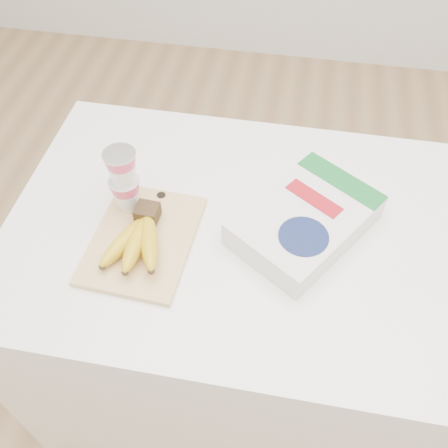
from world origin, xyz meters
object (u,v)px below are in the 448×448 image
table (246,318)px  yogurt_stack (124,179)px  cutting_board (143,240)px  cereal_box (305,220)px  bananas (138,238)px

table → yogurt_stack: bearing=180.0°
cutting_board → table: bearing=23.0°
table → yogurt_stack: yogurt_stack is taller
table → cereal_box: size_ratio=2.98×
cereal_box → table: bearing=-139.4°
table → cutting_board: 0.47m
bananas → yogurt_stack: yogurt_stack is taller
bananas → yogurt_stack: bearing=117.4°
cutting_board → cereal_box: size_ratio=0.78×
table → cereal_box: 0.45m
bananas → yogurt_stack: (-0.05, 0.10, 0.06)m
cereal_box → yogurt_stack: bearing=-144.3°
table → bananas: bananas is taller
cutting_board → yogurt_stack: bearing=126.9°
cutting_board → cereal_box: cereal_box is taller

